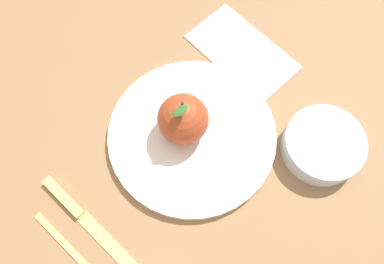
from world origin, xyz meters
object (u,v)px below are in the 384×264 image
(apple, at_px, (183,119))
(side_bowl, at_px, (323,144))
(knife, at_px, (84,218))
(linen_napkin, at_px, (242,51))
(dinner_plate, at_px, (192,135))

(apple, distance_m, side_bowl, 0.21)
(side_bowl, distance_m, knife, 0.36)
(apple, bearing_deg, knife, -30.51)
(apple, xyz_separation_m, knife, (0.16, -0.10, -0.05))
(side_bowl, bearing_deg, knife, -57.05)
(linen_napkin, bearing_deg, apple, -17.36)
(side_bowl, bearing_deg, linen_napkin, -131.98)
(apple, bearing_deg, side_bowl, 98.60)
(dinner_plate, xyz_separation_m, knife, (0.16, -0.11, -0.00))
(apple, relative_size, side_bowl, 0.78)
(side_bowl, distance_m, linen_napkin, 0.21)
(dinner_plate, bearing_deg, apple, -102.29)
(dinner_plate, relative_size, apple, 2.78)
(apple, bearing_deg, dinner_plate, 77.71)
(dinner_plate, bearing_deg, linen_napkin, 167.31)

